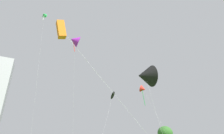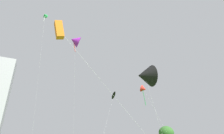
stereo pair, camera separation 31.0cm
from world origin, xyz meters
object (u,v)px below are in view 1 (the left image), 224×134
object	(u,v)px
kite_flying_0	(113,95)
kite_flying_4	(75,41)
kite_flying_1	(61,30)
kite_flying_5	(44,15)
park_tree_0	(165,133)
kite_flying_2	(143,89)
kite_flying_3	(145,76)

from	to	relation	value
kite_flying_0	kite_flying_4	size ratio (longest dim) A/B	0.65
kite_flying_1	kite_flying_5	world-z (taller)	kite_flying_5
kite_flying_0	kite_flying_1	world-z (taller)	kite_flying_0
kite_flying_1	park_tree_0	bearing A→B (deg)	41.19
kite_flying_1	park_tree_0	distance (m)	40.40
kite_flying_0	kite_flying_2	distance (m)	11.35
park_tree_0	kite_flying_4	bearing A→B (deg)	-165.02
kite_flying_0	kite_flying_5	size ratio (longest dim) A/B	0.44
kite_flying_1	kite_flying_4	xyz separation A→B (m)	(4.39, 19.51, 11.65)
kite_flying_0	kite_flying_4	xyz separation A→B (m)	(-12.95, -10.35, 7.52)
kite_flying_2	kite_flying_4	distance (m)	17.56
kite_flying_2	kite_flying_3	world-z (taller)	kite_flying_2
kite_flying_3	kite_flying_1	bearing A→B (deg)	-149.56
kite_flying_5	park_tree_0	bearing A→B (deg)	-5.60
kite_flying_3	kite_flying_5	distance (m)	35.52
kite_flying_2	kite_flying_5	bearing A→B (deg)	154.06
kite_flying_0	kite_flying_3	size ratio (longest dim) A/B	1.19
kite_flying_1	park_tree_0	size ratio (longest dim) A/B	1.57
kite_flying_1	kite_flying_2	bearing A→B (deg)	43.78
kite_flying_0	park_tree_0	size ratio (longest dim) A/B	2.13
kite_flying_2	kite_flying_5	world-z (taller)	kite_flying_5
kite_flying_2	park_tree_0	bearing A→B (deg)	35.78
kite_flying_1	kite_flying_4	size ratio (longest dim) A/B	0.48
kite_flying_3	park_tree_0	xyz separation A→B (m)	(17.43, 18.91, -5.83)
kite_flying_3	kite_flying_4	distance (m)	18.24
kite_flying_5	park_tree_0	distance (m)	43.87
kite_flying_0	park_tree_0	world-z (taller)	kite_flying_0
kite_flying_2	park_tree_0	size ratio (longest dim) A/B	1.99
kite_flying_2	kite_flying_1	bearing A→B (deg)	-136.22
kite_flying_3	kite_flying_5	bearing A→B (deg)	124.75
kite_flying_3	kite_flying_4	bearing A→B (deg)	124.77
kite_flying_3	park_tree_0	bearing A→B (deg)	47.34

